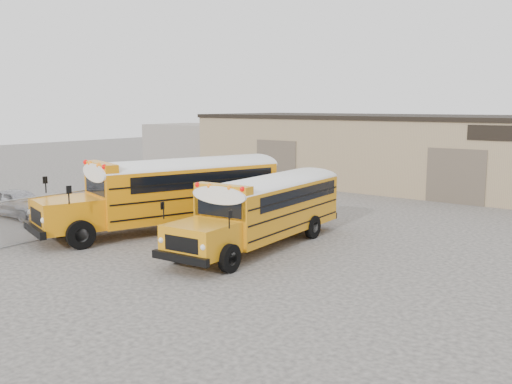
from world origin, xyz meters
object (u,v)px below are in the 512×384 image
Objects in this scene: school_bus_left at (291,177)px; tarp_bundle at (206,225)px; car_white at (116,191)px; car_silver at (19,203)px; car_dark at (133,184)px; school_bus_right at (329,187)px.

school_bus_left is 8.15× the size of tarp_bundle.
school_bus_left is at bearing -56.32° from car_white.
car_silver is at bearing -137.81° from school_bus_left.
car_dark is at bearing 41.35° from car_white.
car_silver is at bearing 170.28° from car_dark.
school_bus_left is at bearing -98.30° from car_dark.
school_bus_left reaches higher than tarp_bundle.
car_dark reaches higher than tarp_bundle.
school_bus_left is at bearing 96.58° from tarp_bundle.
tarp_bundle is (0.81, -7.05, -1.12)m from school_bus_left.
car_white is 2.45m from car_dark.
school_bus_left is 13.17m from car_silver.
tarp_bundle is at bearing -84.73° from car_silver.
car_dark reaches higher than car_white.
car_dark is at bearing 1.02° from car_silver.
school_bus_right reaches higher than car_silver.
car_white is at bearing -165.64° from school_bus_right.
tarp_bundle is 10.75m from car_white.
car_dark is at bearing -176.29° from school_bus_right.
car_dark is (-11.24, 5.83, 0.05)m from tarp_bundle.
car_white is at bearing -167.29° from car_dark.
car_white is at bearing -159.98° from school_bus_left.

